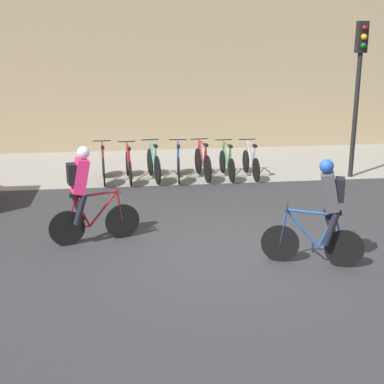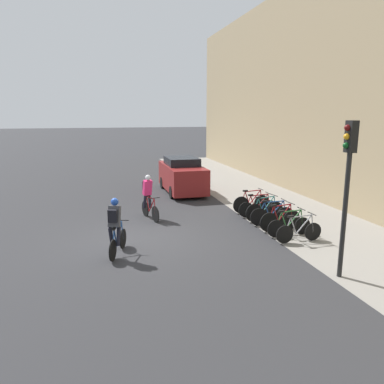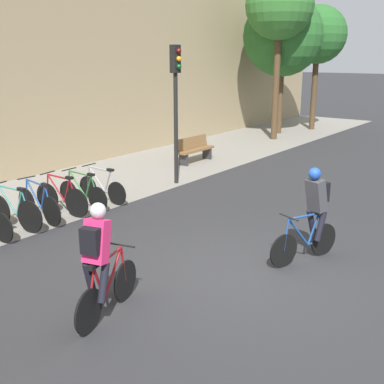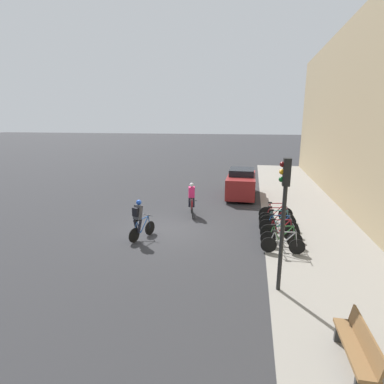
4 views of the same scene
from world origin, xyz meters
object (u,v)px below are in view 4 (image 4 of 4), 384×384
cyclist_pink (192,198)px  parked_bike_0 (276,213)px  parked_bike_5 (281,238)px  parked_bike_6 (283,244)px  parked_bike_4 (280,231)px  bench (357,347)px  cyclist_grey (139,219)px  parked_bike_3 (279,226)px  parked_car (241,183)px  parked_bike_1 (276,217)px  traffic_light_pole (284,202)px  parked_bike_2 (278,221)px

cyclist_pink → parked_bike_0: 4.38m
parked_bike_5 → parked_bike_6: bearing=-0.0°
parked_bike_4 → cyclist_pink: bearing=-122.3°
parked_bike_0 → bench: (9.18, 0.97, 0.06)m
parked_bike_4 → parked_bike_6: 1.29m
cyclist_grey → parked_bike_0: 6.90m
parked_bike_3 → parked_car: (-6.68, -1.91, 0.49)m
parked_bike_1 → parked_bike_6: size_ratio=1.03×
parked_bike_0 → parked_car: 5.14m
parked_bike_0 → traffic_light_pole: traffic_light_pole is taller
cyclist_pink → parked_bike_3: bearing=64.1°
parked_bike_1 → parked_bike_6: (3.22, -0.00, -0.01)m
parked_bike_5 → parked_car: (-7.97, -1.90, 0.51)m
parked_bike_1 → bench: bearing=6.5°
cyclist_grey → bench: size_ratio=1.00×
parked_bike_0 → parked_bike_1: (0.65, -0.00, -0.03)m
traffic_light_pole → parked_car: (-11.25, -1.54, -1.82)m
cyclist_grey → parked_bike_6: (0.21, 5.82, -0.57)m
cyclist_pink → parked_bike_1: cyclist_pink is taller
parked_bike_4 → parked_car: size_ratio=0.38×
parked_bike_0 → parked_bike_5: 3.22m
traffic_light_pole → parked_car: traffic_light_pole is taller
cyclist_pink → parked_bike_6: cyclist_pink is taller
cyclist_grey → parked_bike_2: size_ratio=1.04×
parked_bike_0 → bench: parked_bike_0 is taller
parked_bike_3 → traffic_light_pole: bearing=-4.6°
bench → parked_car: (-13.94, -2.88, 0.42)m
parked_bike_3 → parked_bike_5: bearing=-0.1°
parked_bike_6 → bench: 5.41m
cyclist_grey → bench: 8.77m
cyclist_grey → parked_car: (-8.41, 3.92, -0.05)m
parked_bike_6 → parked_car: 8.84m
parked_bike_1 → parked_bike_2: (0.64, 0.00, 0.03)m
parked_bike_2 → parked_bike_6: bearing=-0.1°
parked_bike_3 → parked_car: bearing=-164.1°
cyclist_grey → parked_bike_0: cyclist_grey is taller
parked_bike_1 → parked_bike_3: bearing=0.0°
parked_bike_0 → parked_bike_3: bearing=-0.0°
parked_bike_2 → cyclist_pink: bearing=-108.6°
parked_bike_2 → traffic_light_pole: traffic_light_pole is taller
parked_bike_3 → parked_bike_6: parked_bike_3 is taller
parked_bike_0 → parked_bike_3: (1.93, -0.00, -0.01)m
traffic_light_pole → parked_bike_1: bearing=176.4°
parked_bike_1 → parked_car: 5.75m
cyclist_pink → traffic_light_pole: size_ratio=0.44×
parked_bike_5 → parked_bike_0: bearing=180.0°
parked_bike_6 → parked_car: parked_car is taller
parked_bike_1 → parked_bike_5: 2.58m
cyclist_grey → traffic_light_pole: bearing=62.5°
parked_car → cyclist_grey: bearing=-25.0°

